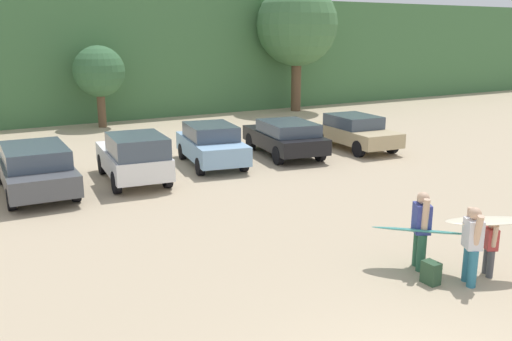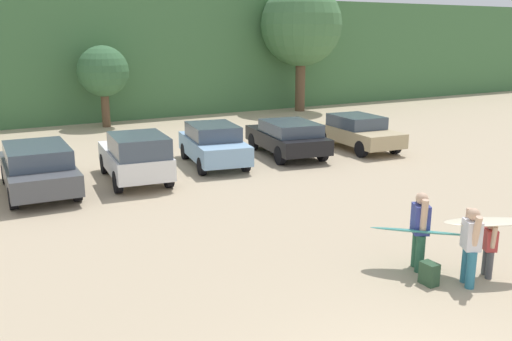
% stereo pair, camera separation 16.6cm
% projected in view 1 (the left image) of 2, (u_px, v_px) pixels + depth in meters
% --- Properties ---
extents(hillside_ridge, '(108.00, 12.00, 6.85)m').
position_uv_depth(hillside_ridge, '(31.00, 56.00, 33.34)').
color(hillside_ridge, '#427042').
rests_on(hillside_ridge, ground_plane).
extents(tree_right, '(2.61, 2.61, 4.19)m').
position_uv_depth(tree_right, '(99.00, 72.00, 28.18)').
color(tree_right, brown).
rests_on(tree_right, ground_plane).
extents(tree_far_right, '(5.00, 5.00, 7.78)m').
position_uv_depth(tree_far_right, '(297.00, 25.00, 33.71)').
color(tree_far_right, brown).
rests_on(tree_far_right, ground_plane).
extents(parked_car_dark_gray, '(2.10, 4.69, 1.48)m').
position_uv_depth(parked_car_dark_gray, '(36.00, 168.00, 16.78)').
color(parked_car_dark_gray, '#4C4F54').
rests_on(parked_car_dark_gray, ground_plane).
extents(parked_car_white, '(2.18, 4.19, 1.67)m').
position_uv_depth(parked_car_white, '(134.00, 157.00, 17.95)').
color(parked_car_white, white).
rests_on(parked_car_white, ground_plane).
extents(parked_car_sky_blue, '(2.43, 4.28, 1.52)m').
position_uv_depth(parked_car_sky_blue, '(211.00, 144.00, 20.37)').
color(parked_car_sky_blue, '#84ADD1').
rests_on(parked_car_sky_blue, ground_plane).
extents(parked_car_black, '(2.63, 4.66, 1.41)m').
position_uv_depth(parked_car_black, '(285.00, 137.00, 21.92)').
color(parked_car_black, black).
rests_on(parked_car_black, ground_plane).
extents(parked_car_tan, '(2.20, 4.39, 1.41)m').
position_uv_depth(parked_car_tan, '(355.00, 131.00, 23.29)').
color(parked_car_tan, tan).
rests_on(parked_car_tan, ground_plane).
extents(person_adult, '(0.47, 0.65, 1.65)m').
position_uv_depth(person_adult, '(421.00, 226.00, 11.30)').
color(person_adult, '#26593F').
rests_on(person_adult, ground_plane).
extents(person_child, '(0.37, 0.52, 1.18)m').
position_uv_depth(person_child, '(490.00, 244.00, 11.02)').
color(person_child, '#4C4C51').
rests_on(person_child, ground_plane).
extents(person_companion, '(0.45, 0.60, 1.57)m').
position_uv_depth(person_companion, '(472.00, 241.00, 10.58)').
color(person_companion, teal).
rests_on(person_companion, ground_plane).
extents(surfboard_teal, '(1.80, 1.75, 0.24)m').
position_uv_depth(surfboard_teal, '(420.00, 231.00, 11.25)').
color(surfboard_teal, teal).
extents(surfboard_cream, '(1.81, 1.22, 0.08)m').
position_uv_depth(surfboard_cream, '(489.00, 221.00, 10.82)').
color(surfboard_cream, beige).
extents(backpack_dropped, '(0.24, 0.34, 0.45)m').
position_uv_depth(backpack_dropped, '(431.00, 273.00, 10.76)').
color(backpack_dropped, '#2D4C33').
rests_on(backpack_dropped, ground_plane).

